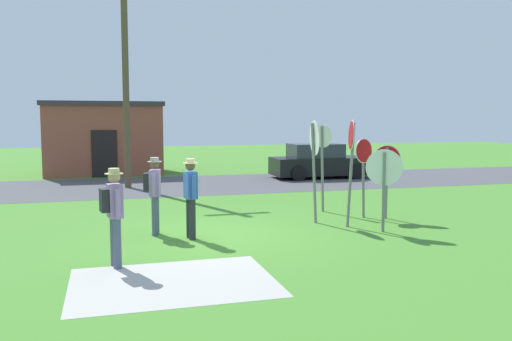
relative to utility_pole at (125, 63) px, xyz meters
The scene contains 15 objects.
ground_plane 10.20m from the utility_pole, 81.48° to the right, with size 80.00×80.00×0.00m, color #47842D.
street_asphalt 4.84m from the utility_pole, 10.39° to the left, with size 60.00×6.40×0.01m, color #4C4C51.
concrete_path 13.03m from the utility_pole, 89.10° to the right, with size 3.20×2.40×0.01m, color #ADAAA3.
building_background 6.57m from the utility_pole, 98.21° to the left, with size 5.41×3.90×3.39m.
utility_pole is the anchor object (origin of this frame).
parked_car_on_street 9.25m from the utility_pole, ahead, with size 4.34×2.09×1.51m.
stop_sign_nearest 10.30m from the utility_pole, 54.31° to the right, with size 0.61×0.28×2.08m.
stop_sign_leaning_left 11.58m from the utility_pole, 61.53° to the right, with size 0.74×0.45×1.90m.
stop_sign_rear_right 10.88m from the utility_pole, 53.38° to the right, with size 0.65×0.30×1.92m.
stop_sign_low_front 10.61m from the utility_pole, 61.84° to the right, with size 0.25×0.70×2.56m.
stop_sign_rear_left 9.71m from the utility_pole, 63.31° to the right, with size 0.19×0.87×2.56m.
stop_sign_leaning_right 9.00m from the utility_pole, 53.89° to the right, with size 0.32×0.60×2.44m.
person_in_dark_shirt 9.32m from the utility_pole, 88.49° to the right, with size 0.42×0.56×1.74m.
person_on_left 9.95m from the utility_pole, 84.13° to the right, with size 0.31×0.57×1.74m.
person_near_signs 11.63m from the utility_pole, 93.54° to the right, with size 0.42×0.56×1.74m.
Camera 1 is at (-2.14, -11.41, 2.58)m, focal length 37.03 mm.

